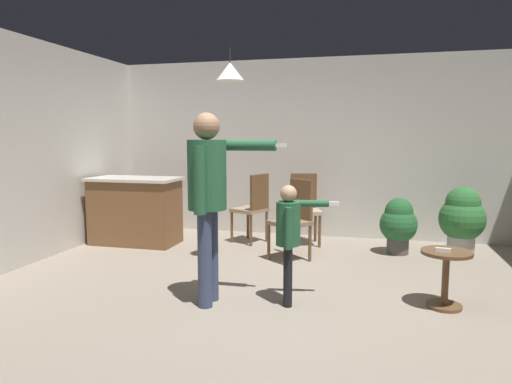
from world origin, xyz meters
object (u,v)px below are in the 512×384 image
Objects in this scene: potted_plant_corner at (462,217)px; person_child at (289,231)px; dining_chair_by_counter at (304,206)px; spare_remote_on_table at (443,250)px; dining_chair_centre_back at (253,205)px; person_adult at (209,187)px; side_table_by_couch at (446,272)px; dining_chair_near_wall at (294,217)px; potted_plant_by_wall at (398,223)px; kitchen_counter at (135,211)px.

person_child is at bearing -128.77° from potted_plant_corner.
dining_chair_by_counter is 2.70m from spare_remote_on_table.
person_child reaches higher than dining_chair_centre_back.
person_adult is 2.69m from dining_chair_by_counter.
side_table_by_couch is 0.30× the size of person_adult.
dining_chair_near_wall and dining_chair_centre_back have the same top height.
spare_remote_on_table is (1.54, -2.22, -0.01)m from dining_chair_by_counter.
side_table_by_couch is at bearing 100.29° from person_adult.
dining_chair_near_wall is 1.43m from potted_plant_by_wall.
dining_chair_by_counter is 0.91m from dining_chair_near_wall.
dining_chair_centre_back reaches higher than spare_remote_on_table.
dining_chair_by_counter is 1.00× the size of dining_chair_near_wall.
person_child reaches higher than spare_remote_on_table.
person_child is (0.71, 0.16, -0.40)m from person_adult.
kitchen_counter is 1.42× the size of potted_plant_corner.
potted_plant_by_wall is (1.28, 0.63, -0.14)m from dining_chair_near_wall.
potted_plant_by_wall is at bearing 143.06° from person_child.
dining_chair_centre_back is (-0.93, 2.29, -0.14)m from person_child.
spare_remote_on_table is (1.33, 0.21, -0.14)m from person_child.
kitchen_counter reaches higher than potted_plant_by_wall.
person_child reaches higher than side_table_by_couch.
side_table_by_couch is 2.03m from dining_chair_near_wall.
person_child is at bearing -132.89° from dining_chair_centre_back.
dining_chair_near_wall is (-0.21, 1.53, -0.14)m from person_child.
person_adult is 1.74× the size of dining_chair_near_wall.
dining_chair_centre_back is (-0.72, -0.15, 0.00)m from dining_chair_by_counter.
potted_plant_corner is at bearing -120.21° from dining_chair_near_wall.
dining_chair_near_wall is at bearing 74.12° from dining_chair_by_counter.
spare_remote_on_table is at bearing -82.22° from potted_plant_by_wall.
kitchen_counter is 4.44m from potted_plant_corner.
kitchen_counter is 2.36m from dining_chair_near_wall.
dining_chair_centre_back is at bearing 137.45° from spare_remote_on_table.
potted_plant_corner is (0.49, 2.06, 0.16)m from side_table_by_couch.
person_child is at bearing -169.16° from side_table_by_couch.
side_table_by_couch is 3.07m from dining_chair_centre_back.
person_adult is at bearing -127.50° from potted_plant_by_wall.
dining_chair_near_wall is at bearing 139.59° from spare_remote_on_table.
side_table_by_couch is (3.92, -1.57, -0.15)m from kitchen_counter.
person_adult is 1.58× the size of person_child.
person_child is 1.10× the size of dining_chair_near_wall.
potted_plant_by_wall is (-0.30, 1.89, 0.08)m from side_table_by_couch.
person_child is at bearing 101.35° from person_adult.
dining_chair_near_wall is 2.02m from spare_remote_on_table.
person_adult is (-2.08, -0.42, 0.75)m from side_table_by_couch.
dining_chair_by_counter is (-0.21, 2.43, -0.14)m from person_child.
kitchen_counter reaches higher than potted_plant_corner.
dining_chair_by_counter reaches higher than potted_plant_corner.
side_table_by_couch is at bearing -106.35° from dining_chair_centre_back.
dining_chair_near_wall is (-1.58, 1.26, 0.22)m from side_table_by_couch.
person_adult reaches higher than person_child.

